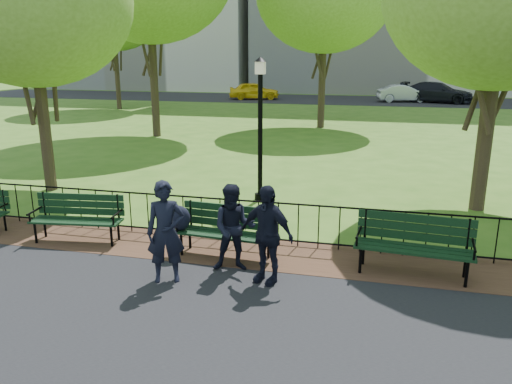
% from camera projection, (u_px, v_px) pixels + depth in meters
% --- Properties ---
extents(ground, '(120.00, 120.00, 0.00)m').
position_uv_depth(ground, '(219.00, 285.00, 8.25)').
color(ground, '#355F19').
extents(dirt_strip, '(60.00, 1.60, 0.01)m').
position_uv_depth(dirt_strip, '(242.00, 251.00, 9.65)').
color(dirt_strip, '#352115').
rests_on(dirt_strip, ground).
extents(far_street, '(70.00, 9.00, 0.01)m').
position_uv_depth(far_street, '(349.00, 100.00, 41.00)').
color(far_street, black).
rests_on(far_street, ground).
extents(iron_fence, '(24.06, 0.06, 1.00)m').
position_uv_depth(iron_fence, '(249.00, 219.00, 9.99)').
color(iron_fence, black).
rests_on(iron_fence, ground).
extents(park_bench_main, '(2.05, 0.71, 1.05)m').
position_uv_depth(park_bench_main, '(205.00, 222.00, 9.34)').
color(park_bench_main, black).
rests_on(park_bench_main, ground).
extents(park_bench_left_a, '(1.88, 0.79, 1.03)m').
position_uv_depth(park_bench_left_a, '(78.00, 213.00, 10.08)').
color(park_bench_left_a, black).
rests_on(park_bench_left_a, ground).
extents(park_bench_right_a, '(2.01, 0.78, 1.12)m').
position_uv_depth(park_bench_right_a, '(414.00, 239.00, 8.54)').
color(park_bench_right_a, black).
rests_on(park_bench_right_a, ground).
extents(lamppost, '(0.33, 0.33, 3.63)m').
position_uv_depth(lamppost, '(260.00, 124.00, 12.57)').
color(lamppost, black).
rests_on(lamppost, ground).
extents(tree_near_w, '(5.17, 5.17, 7.21)m').
position_uv_depth(tree_near_w, '(30.00, 1.00, 12.72)').
color(tree_near_w, '#2D2116').
rests_on(tree_near_w, ground).
extents(tree_far_w, '(7.05, 7.05, 9.83)m').
position_uv_depth(tree_far_w, '(112.00, 4.00, 32.62)').
color(tree_far_w, '#2D2116').
rests_on(tree_far_w, ground).
extents(person_left, '(0.73, 0.60, 1.72)m').
position_uv_depth(person_left, '(166.00, 232.00, 8.18)').
color(person_left, black).
rests_on(person_left, asphalt_path).
extents(person_mid, '(0.83, 0.56, 1.55)m').
position_uv_depth(person_mid, '(234.00, 228.00, 8.63)').
color(person_mid, black).
rests_on(person_mid, asphalt_path).
extents(person_right, '(1.06, 0.72, 1.67)m').
position_uv_depth(person_right, '(267.00, 234.00, 8.17)').
color(person_right, black).
rests_on(person_right, asphalt_path).
extents(taxi, '(4.42, 2.71, 1.41)m').
position_uv_depth(taxi, '(254.00, 91.00, 41.40)').
color(taxi, yellow).
rests_on(taxi, far_street).
extents(sedan_silver, '(4.25, 2.22, 1.33)m').
position_uv_depth(sedan_silver, '(403.00, 93.00, 39.14)').
color(sedan_silver, '#B2B6BA').
rests_on(sedan_silver, far_street).
extents(sedan_dark, '(5.78, 3.55, 1.56)m').
position_uv_depth(sedan_dark, '(437.00, 92.00, 38.68)').
color(sedan_dark, black).
rests_on(sedan_dark, far_street).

